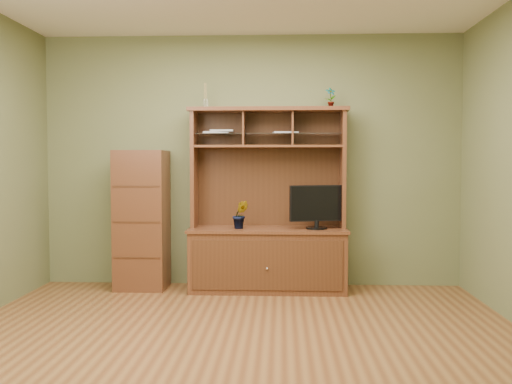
{
  "coord_description": "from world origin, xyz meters",
  "views": [
    {
      "loc": [
        0.33,
        -4.18,
        1.33
      ],
      "look_at": [
        0.09,
        1.2,
        1.05
      ],
      "focal_mm": 40.0,
      "sensor_mm": 36.0,
      "label": 1
    }
  ],
  "objects": [
    {
      "name": "orchid_plant",
      "position": [
        -0.09,
        1.65,
        0.8
      ],
      "size": [
        0.17,
        0.15,
        0.29
      ],
      "primitive_type": "imported",
      "rotation": [
        0.0,
        0.0,
        0.11
      ],
      "color": "#2E531C",
      "rests_on": "media_hutch"
    },
    {
      "name": "media_hutch",
      "position": [
        0.19,
        1.73,
        0.52
      ],
      "size": [
        1.66,
        0.61,
        1.9
      ],
      "color": "#422412",
      "rests_on": "room"
    },
    {
      "name": "room",
      "position": [
        0.0,
        0.0,
        1.35
      ],
      "size": [
        4.54,
        4.04,
        2.74
      ],
      "color": "brown",
      "rests_on": "ground"
    },
    {
      "name": "side_cabinet",
      "position": [
        -1.14,
        1.75,
        0.73
      ],
      "size": [
        0.52,
        0.47,
        1.46
      ],
      "color": "#422412",
      "rests_on": "room"
    },
    {
      "name": "monitor",
      "position": [
        0.69,
        1.65,
        0.89
      ],
      "size": [
        0.56,
        0.22,
        0.45
      ],
      "rotation": [
        0.0,
        0.0,
        0.25
      ],
      "color": "black",
      "rests_on": "media_hutch"
    },
    {
      "name": "top_plant",
      "position": [
        0.84,
        1.8,
        2.01
      ],
      "size": [
        0.13,
        0.1,
        0.21
      ],
      "primitive_type": "imported",
      "rotation": [
        0.0,
        0.0,
        0.26
      ],
      "color": "#316623",
      "rests_on": "media_hutch"
    },
    {
      "name": "magazines",
      "position": [
        -0.11,
        1.81,
        1.65
      ],
      "size": [
        1.02,
        0.24,
        0.04
      ],
      "color": "#A7A7AC",
      "rests_on": "media_hutch"
    },
    {
      "name": "reed_diffuser",
      "position": [
        -0.47,
        1.8,
        2.0
      ],
      "size": [
        0.05,
        0.05,
        0.27
      ],
      "color": "silver",
      "rests_on": "media_hutch"
    }
  ]
}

